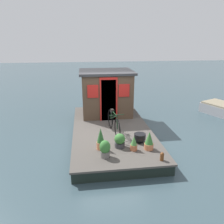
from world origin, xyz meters
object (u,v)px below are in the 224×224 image
charcoal_grill (140,137)px  potted_plant_succulent (149,141)px  houseboat_cabin (106,92)px  potted_plant_fern (105,149)px  potted_plant_rosemary (120,141)px  potted_plant_sage (101,139)px  bicycle (114,123)px  potted_plant_mint (134,144)px  mooring_bollard (162,156)px

charcoal_grill → potted_plant_succulent: bearing=-162.9°
houseboat_cabin → potted_plant_fern: bearing=173.1°
houseboat_cabin → potted_plant_fern: houseboat_cabin is taller
potted_plant_rosemary → potted_plant_succulent: 0.90m
potted_plant_succulent → potted_plant_sage: 1.48m
potted_plant_rosemary → potted_plant_succulent: size_ratio=0.77×
houseboat_cabin → potted_plant_sage: (-3.34, 0.54, -0.65)m
potted_plant_rosemary → potted_plant_sage: 0.61m
potted_plant_sage → potted_plant_rosemary: bearing=-84.9°
potted_plant_sage → charcoal_grill: size_ratio=1.82×
bicycle → potted_plant_mint: bicycle is taller
potted_plant_mint → potted_plant_rosemary: potted_plant_mint is taller
potted_plant_mint → charcoal_grill: bearing=-32.4°
potted_plant_mint → potted_plant_fern: size_ratio=0.89×
potted_plant_succulent → potted_plant_sage: potted_plant_sage is taller
potted_plant_fern → charcoal_grill: bearing=-57.2°
potted_plant_fern → potted_plant_mint: bearing=-72.5°
houseboat_cabin → mooring_bollard: size_ratio=9.31×
potted_plant_mint → potted_plant_rosemary: 0.47m
mooring_bollard → potted_plant_sage: bearing=61.4°
potted_plant_mint → charcoal_grill: 0.60m
charcoal_grill → mooring_bollard: bearing=-164.7°
potted_plant_mint → potted_plant_rosemary: size_ratio=1.03×
potted_plant_sage → charcoal_grill: potted_plant_sage is taller
houseboat_cabin → charcoal_grill: 3.23m
charcoal_grill → potted_plant_rosemary: bearing=109.0°
houseboat_cabin → charcoal_grill: houseboat_cabin is taller
bicycle → mooring_bollard: bearing=-152.5°
potted_plant_fern → potted_plant_rosemary: 0.75m
bicycle → charcoal_grill: size_ratio=4.61×
potted_plant_fern → charcoal_grill: 1.46m
potted_plant_fern → potted_plant_rosemary: (0.55, -0.52, -0.04)m
potted_plant_fern → charcoal_grill: (0.79, -1.23, -0.07)m
houseboat_cabin → potted_plant_sage: bearing=170.8°
houseboat_cabin → potted_plant_succulent: size_ratio=3.99×
houseboat_cabin → charcoal_grill: size_ratio=6.09×
houseboat_cabin → mooring_bollard: bearing=-165.5°
potted_plant_rosemary → potted_plant_sage: bearing=95.1°
mooring_bollard → bicycle: bearing=27.5°
potted_plant_succulent → potted_plant_mint: bearing=90.1°
charcoal_grill → mooring_bollard: 1.23m
houseboat_cabin → potted_plant_succulent: houseboat_cabin is taller
potted_plant_fern → potted_plant_succulent: potted_plant_succulent is taller
charcoal_grill → bicycle: bearing=40.5°
potted_plant_fern → mooring_bollard: size_ratio=2.09×
houseboat_cabin → potted_plant_sage: 3.44m
potted_plant_succulent → mooring_bollard: potted_plant_succulent is taller
potted_plant_fern → bicycle: bearing=-16.1°
potted_plant_mint → potted_plant_succulent: potted_plant_succulent is taller
potted_plant_fern → potted_plant_rosemary: bearing=-43.5°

